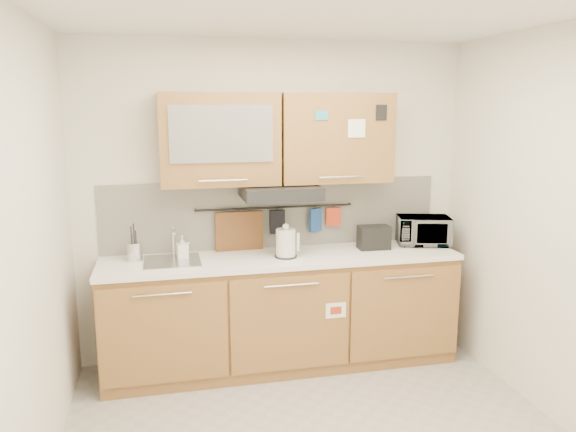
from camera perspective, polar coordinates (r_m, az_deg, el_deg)
ceiling at (r=3.17m, az=4.23°, el=20.51°), size 3.20×3.20×0.00m
wall_back at (r=4.65m, az=-1.44°, el=1.46°), size 3.20×0.00×3.20m
wall_left at (r=3.17m, az=-25.10°, el=-4.24°), size 0.00×3.00×3.00m
wall_right at (r=3.98m, az=26.52°, el=-1.37°), size 0.00×3.00×3.00m
base_cabinet at (r=4.60m, az=-0.60°, el=-10.23°), size 2.80×0.64×0.88m
countertop at (r=4.44m, az=-0.61°, el=-4.29°), size 2.82×0.62×0.04m
backsplash at (r=4.66m, az=-1.40°, el=0.23°), size 2.80×0.02×0.56m
upper_cabinets at (r=4.42m, az=-1.07°, el=7.88°), size 1.82×0.37×0.70m
range_hood at (r=4.39m, az=-0.79°, el=2.47°), size 0.60×0.46×0.10m
sink at (r=4.36m, az=-11.67°, el=-4.50°), size 0.42×0.40×0.26m
utensil_rail at (r=4.61m, az=-1.31°, el=0.87°), size 1.30×0.02×0.02m
utensil_crock at (r=4.43m, az=-15.31°, el=-3.47°), size 0.15×0.15×0.29m
kettle at (r=4.36m, az=-0.21°, el=-2.85°), size 0.20×0.18×0.27m
toaster at (r=4.68m, az=8.71°, el=-2.13°), size 0.26×0.17×0.19m
microwave at (r=4.90m, az=13.58°, el=-1.45°), size 0.49×0.40×0.24m
soap_bottle at (r=4.39m, az=-10.68°, el=-3.16°), size 0.09×0.09×0.18m
cutting_board at (r=4.60m, az=-4.95°, el=-2.52°), size 0.39×0.05×0.48m
oven_mitt at (r=4.70m, az=2.79°, el=-0.41°), size 0.12×0.08×0.20m
dark_pouch at (r=4.62m, az=-1.10°, el=-0.60°), size 0.13×0.04×0.20m
pot_holder at (r=4.74m, az=4.63°, el=-0.07°), size 0.13×0.03×0.15m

